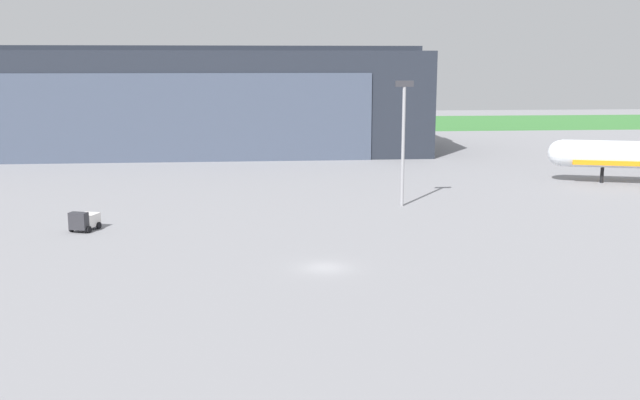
{
  "coord_description": "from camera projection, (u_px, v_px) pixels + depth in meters",
  "views": [
    {
      "loc": [
        -6.26,
        -66.03,
        19.49
      ],
      "look_at": [
        1.15,
        18.74,
        3.0
      ],
      "focal_mm": 40.25,
      "sensor_mm": 36.0,
      "label": 1
    }
  ],
  "objects": [
    {
      "name": "ground_plane",
      "position": [
        325.0,
        268.0,
        68.82
      ],
      "size": [
        440.0,
        440.0,
        0.0
      ],
      "primitive_type": "plane",
      "color": "gray"
    },
    {
      "name": "grass_field_strip",
      "position": [
        277.0,
        124.0,
        226.75
      ],
      "size": [
        440.0,
        56.0,
        0.08
      ],
      "primitive_type": "cube",
      "color": "#3B7D39",
      "rests_on": "ground_plane"
    },
    {
      "name": "maintenance_hangar",
      "position": [
        170.0,
        101.0,
        155.98
      ],
      "size": [
        109.18,
        35.74,
        22.78
      ],
      "color": "#232833",
      "rests_on": "ground_plane"
    },
    {
      "name": "pushback_tractor",
      "position": [
        84.0,
        221.0,
        83.74
      ],
      "size": [
        3.36,
        4.06,
        2.39
      ],
      "color": "#2D2D33",
      "rests_on": "ground_plane"
    },
    {
      "name": "apron_light_mast",
      "position": [
        403.0,
        133.0,
        96.34
      ],
      "size": [
        2.4,
        0.5,
        16.98
      ],
      "color": "#99999E",
      "rests_on": "ground_plane"
    }
  ]
}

